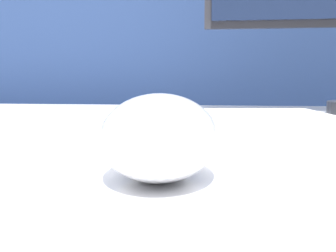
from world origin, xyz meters
TOP-DOWN VIEW (x-y plane):
  - partition_panel at (0.00, 0.70)m, footprint 5.00×0.03m
  - computer_mouse_near at (0.02, -0.18)m, footprint 0.08×0.12m
  - keyboard at (-0.05, 0.01)m, footprint 0.45×0.18m

SIDE VIEW (x-z plane):
  - partition_panel at x=0.00m, z-range 0.00..1.05m
  - keyboard at x=-0.05m, z-range 0.74..0.76m
  - computer_mouse_near at x=0.02m, z-range 0.74..0.79m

